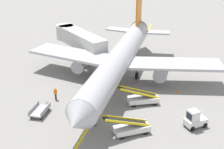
% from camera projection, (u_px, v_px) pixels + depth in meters
% --- Properties ---
extents(ground_plane, '(300.00, 300.00, 0.00)m').
position_uv_depth(ground_plane, '(96.00, 125.00, 34.43)').
color(ground_plane, gray).
extents(taxi_line_yellow, '(5.68, 79.84, 0.01)m').
position_uv_depth(taxi_line_yellow, '(103.00, 103.00, 39.06)').
color(taxi_line_yellow, yellow).
rests_on(taxi_line_yellow, ground).
extents(airliner, '(28.55, 35.33, 10.10)m').
position_uv_depth(airliner, '(120.00, 59.00, 43.60)').
color(airliner, '#B2B5BA').
rests_on(airliner, ground).
extents(jet_bridge, '(11.80, 9.58, 4.85)m').
position_uv_depth(jet_bridge, '(77.00, 38.00, 52.05)').
color(jet_bridge, beige).
rests_on(jet_bridge, ground).
extents(baggage_tug_near_wing, '(2.64, 2.59, 2.10)m').
position_uv_depth(baggage_tug_near_wing, '(195.00, 120.00, 33.73)').
color(baggage_tug_near_wing, silver).
rests_on(baggage_tug_near_wing, ground).
extents(belt_loader_forward_hold, '(4.99, 3.48, 2.59)m').
position_uv_depth(belt_loader_forward_hold, '(142.00, 98.00, 38.53)').
color(belt_loader_forward_hold, silver).
rests_on(belt_loader_forward_hold, ground).
extents(belt_loader_aft_hold, '(4.73, 4.03, 2.59)m').
position_uv_depth(belt_loader_aft_hold, '(131.00, 127.00, 32.65)').
color(belt_loader_aft_hold, silver).
rests_on(belt_loader_aft_hold, ground).
extents(baggage_cart_loaded, '(1.85, 3.82, 0.94)m').
position_uv_depth(baggage_cart_loaded, '(40.00, 111.00, 36.39)').
color(baggage_cart_loaded, '#A5A5A8').
rests_on(baggage_cart_loaded, ground).
extents(ground_crew_marshaller, '(0.36, 0.24, 1.70)m').
position_uv_depth(ground_crew_marshaller, '(56.00, 93.00, 39.48)').
color(ground_crew_marshaller, '#26262D').
rests_on(ground_crew_marshaller, ground).
extents(safety_cone_nose_left, '(0.36, 0.36, 0.44)m').
position_uv_depth(safety_cone_nose_left, '(99.00, 84.00, 43.44)').
color(safety_cone_nose_left, orange).
rests_on(safety_cone_nose_left, ground).
extents(safety_cone_nose_right, '(0.36, 0.36, 0.44)m').
position_uv_depth(safety_cone_nose_right, '(177.00, 92.00, 41.39)').
color(safety_cone_nose_right, orange).
rests_on(safety_cone_nose_right, ground).
extents(safety_cone_wingtip_left, '(0.36, 0.36, 0.44)m').
position_uv_depth(safety_cone_wingtip_left, '(81.00, 99.00, 39.56)').
color(safety_cone_wingtip_left, orange).
rests_on(safety_cone_wingtip_left, ground).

